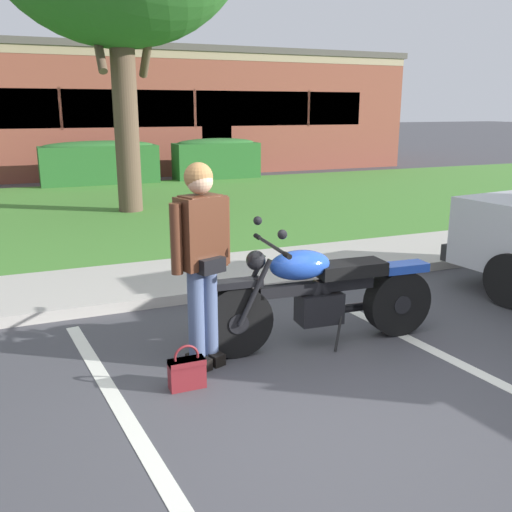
{
  "coord_description": "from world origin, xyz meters",
  "views": [
    {
      "loc": [
        -1.93,
        -3.16,
        2.11
      ],
      "look_at": [
        -0.07,
        1.28,
        0.85
      ],
      "focal_mm": 39.73,
      "sensor_mm": 36.0,
      "label": 1
    }
  ],
  "objects": [
    {
      "name": "handbag",
      "position": [
        -0.88,
        0.74,
        0.14
      ],
      "size": [
        0.28,
        0.13,
        0.36
      ],
      "color": "maroon",
      "rests_on": "ground"
    },
    {
      "name": "grass_lawn",
      "position": [
        0.0,
        8.75,
        0.03
      ],
      "size": [
        60.0,
        8.85,
        0.06
      ],
      "primitive_type": "cube",
      "color": "#478433",
      "rests_on": "ground"
    },
    {
      "name": "curb_strip",
      "position": [
        0.0,
        2.72,
        0.06
      ],
      "size": [
        60.0,
        0.2,
        0.12
      ],
      "primitive_type": "cube",
      "color": "#B7B2A8",
      "rests_on": "ground"
    },
    {
      "name": "hedge_center_left",
      "position": [
        3.61,
        13.17,
        0.65
      ],
      "size": [
        2.53,
        0.9,
        1.24
      ],
      "color": "#286028",
      "rests_on": "ground"
    },
    {
      "name": "rider_person",
      "position": [
        -0.63,
        1.09,
        0.99
      ],
      "size": [
        0.55,
        0.37,
        1.7
      ],
      "color": "black",
      "rests_on": "ground"
    },
    {
      "name": "brick_building",
      "position": [
        -0.64,
        19.51,
        2.01
      ],
      "size": [
        23.88,
        10.2,
        4.01
      ],
      "color": "brown",
      "rests_on": "ground"
    },
    {
      "name": "ground_plane",
      "position": [
        0.0,
        0.0,
        0.0
      ],
      "size": [
        140.0,
        140.0,
        0.0
      ],
      "primitive_type": "plane",
      "color": "#424247"
    },
    {
      "name": "motorcycle",
      "position": [
        0.58,
        1.08,
        0.48
      ],
      "size": [
        2.24,
        0.82,
        1.18
      ],
      "color": "black",
      "rests_on": "ground"
    },
    {
      "name": "stall_stripe_0",
      "position": [
        -1.37,
        0.2,
        0.0
      ],
      "size": [
        0.55,
        4.39,
        0.01
      ],
      "primitive_type": "cube",
      "rotation": [
        0.0,
        0.0,
        0.1
      ],
      "color": "silver",
      "rests_on": "ground"
    },
    {
      "name": "stall_stripe_1",
      "position": [
        1.39,
        0.2,
        0.0
      ],
      "size": [
        0.55,
        4.39,
        0.01
      ],
      "primitive_type": "cube",
      "rotation": [
        0.0,
        0.0,
        0.1
      ],
      "color": "silver",
      "rests_on": "ground"
    },
    {
      "name": "concrete_walk",
      "position": [
        0.0,
        3.57,
        0.04
      ],
      "size": [
        60.0,
        1.5,
        0.08
      ],
      "primitive_type": "cube",
      "color": "#B7B2A8",
      "rests_on": "ground"
    },
    {
      "name": "hedge_left",
      "position": [
        0.19,
        13.17,
        0.65
      ],
      "size": [
        3.19,
        0.9,
        1.24
      ],
      "color": "#286028",
      "rests_on": "ground"
    }
  ]
}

